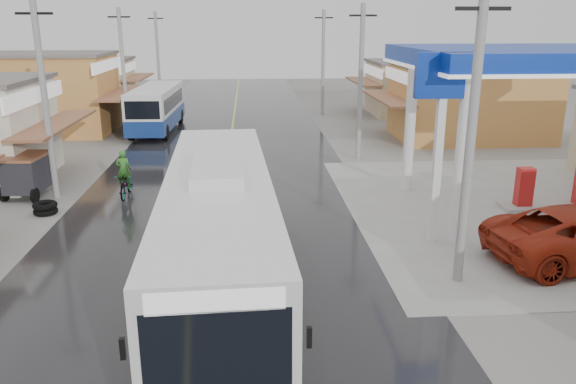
% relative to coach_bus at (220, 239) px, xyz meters
% --- Properties ---
extents(ground, '(120.00, 120.00, 0.00)m').
position_rel_coach_bus_xyz_m(ground, '(-0.36, 0.93, -1.84)').
color(ground, slate).
rests_on(ground, ground).
extents(road, '(12.00, 90.00, 0.02)m').
position_rel_coach_bus_xyz_m(road, '(-0.36, 15.93, -1.83)').
color(road, black).
rests_on(road, ground).
extents(centre_line, '(0.15, 90.00, 0.01)m').
position_rel_coach_bus_xyz_m(centre_line, '(-0.36, 15.93, -1.81)').
color(centre_line, '#D8CC4C').
rests_on(centre_line, road).
extents(shopfronts_left, '(11.00, 44.00, 5.20)m').
position_rel_coach_bus_xyz_m(shopfronts_left, '(-13.36, 18.93, -1.84)').
color(shopfronts_left, tan).
rests_on(shopfronts_left, ground).
extents(shopfronts_right, '(11.00, 44.00, 4.80)m').
position_rel_coach_bus_xyz_m(shopfronts_right, '(14.64, 12.93, -1.84)').
color(shopfronts_right, beige).
rests_on(shopfronts_right, ground).
extents(utility_poles_left, '(1.60, 50.00, 8.00)m').
position_rel_coach_bus_xyz_m(utility_poles_left, '(-7.36, 16.93, -1.84)').
color(utility_poles_left, gray).
rests_on(utility_poles_left, ground).
extents(utility_poles_right, '(1.60, 36.00, 8.00)m').
position_rel_coach_bus_xyz_m(utility_poles_right, '(6.64, 15.93, -1.84)').
color(utility_poles_right, gray).
rests_on(utility_poles_right, ground).
extents(coach_bus, '(3.22, 12.30, 3.81)m').
position_rel_coach_bus_xyz_m(coach_bus, '(0.00, 0.00, 0.00)').
color(coach_bus, silver).
rests_on(coach_bus, road).
extents(second_bus, '(2.69, 8.95, 2.95)m').
position_rel_coach_bus_xyz_m(second_bus, '(-5.34, 24.75, -0.25)').
color(second_bus, silver).
rests_on(second_bus, road).
extents(cyclist, '(0.68, 1.91, 2.05)m').
position_rel_coach_bus_xyz_m(cyclist, '(-4.43, 9.80, -1.16)').
color(cyclist, black).
rests_on(cyclist, ground).
extents(tricycle_near, '(1.70, 2.44, 1.79)m').
position_rel_coach_bus_xyz_m(tricycle_near, '(-8.54, 10.17, -0.82)').
color(tricycle_near, '#26262D').
rests_on(tricycle_near, ground).
extents(tyre_stack, '(0.92, 0.92, 0.47)m').
position_rel_coach_bus_xyz_m(tyre_stack, '(-7.09, 7.75, -1.60)').
color(tyre_stack, black).
rests_on(tyre_stack, ground).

